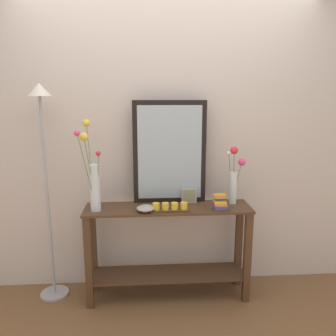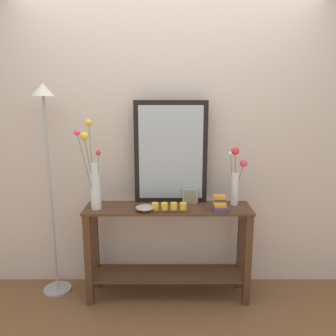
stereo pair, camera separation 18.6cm
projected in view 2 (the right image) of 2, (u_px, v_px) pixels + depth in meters
ground_plane at (168, 296)px, 2.99m from camera, size 7.00×6.00×0.02m
wall_back at (168, 137)px, 2.99m from camera, size 6.40×0.08×2.70m
console_table at (168, 243)px, 2.89m from camera, size 1.37×0.34×0.80m
mirror_leaning at (171, 153)px, 2.87m from camera, size 0.61×0.03×0.86m
tall_vase_left at (94, 176)px, 2.72m from camera, size 0.18×0.32×0.71m
vase_right at (236, 178)px, 2.82m from camera, size 0.16×0.12×0.50m
candle_tray at (169, 207)px, 2.72m from camera, size 0.32×0.09×0.07m
picture_frame_small at (190, 196)px, 2.91m from camera, size 0.13×0.01×0.13m
decorative_bowl at (145, 208)px, 2.72m from camera, size 0.15×0.15×0.05m
book_stack at (220, 204)px, 2.71m from camera, size 0.14×0.10×0.13m
floor_lamp at (48, 156)px, 2.80m from camera, size 0.24×0.24×1.80m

